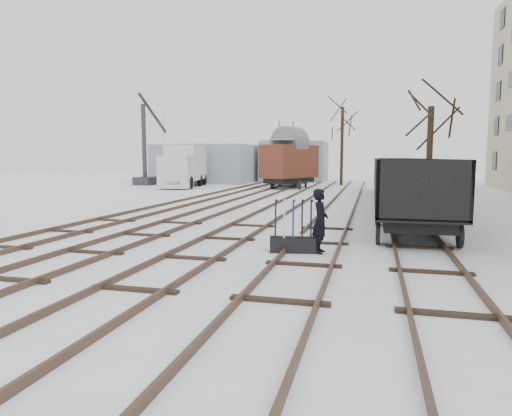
{
  "coord_description": "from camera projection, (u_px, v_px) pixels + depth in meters",
  "views": [
    {
      "loc": [
        4.62,
        -11.1,
        2.69
      ],
      "look_at": [
        1.29,
        1.88,
        1.2
      ],
      "focal_mm": 32.0,
      "sensor_mm": 36.0,
      "label": 1
    }
  ],
  "objects": [
    {
      "name": "tree_far_right",
      "position": [
        342.0,
        146.0,
        43.78
      ],
      "size": [
        0.3,
        0.3,
        7.47
      ],
      "primitive_type": "cylinder",
      "color": "black",
      "rests_on": "ground"
    },
    {
      "name": "ground_frame",
      "position": [
        293.0,
        242.0,
        12.95
      ],
      "size": [
        1.35,
        0.61,
        1.49
      ],
      "rotation": [
        0.0,
        0.0,
        0.15
      ],
      "color": "black",
      "rests_on": "ground"
    },
    {
      "name": "shed_left",
      "position": [
        207.0,
        163.0,
        49.77
      ],
      "size": [
        10.0,
        8.0,
        4.1
      ],
      "color": "#939DA6",
      "rests_on": "ground"
    },
    {
      "name": "freight_wagon_a",
      "position": [
        413.0,
        206.0,
        15.76
      ],
      "size": [
        2.58,
        6.44,
        2.63
      ],
      "color": "black",
      "rests_on": "ground"
    },
    {
      "name": "crane",
      "position": [
        146.0,
        161.0,
        44.59
      ],
      "size": [
        1.88,
        5.18,
        8.82
      ],
      "rotation": [
        0.0,
        0.0,
        -0.08
      ],
      "color": "#2C2B30",
      "rests_on": "ground"
    },
    {
      "name": "lorry",
      "position": [
        184.0,
        166.0,
        41.3
      ],
      "size": [
        3.57,
        8.46,
        3.72
      ],
      "rotation": [
        0.0,
        0.0,
        0.16
      ],
      "color": "black",
      "rests_on": "ground"
    },
    {
      "name": "worker",
      "position": [
        320.0,
        221.0,
        12.79
      ],
      "size": [
        0.44,
        0.67,
        1.82
      ],
      "primitive_type": "imported",
      "rotation": [
        0.0,
        0.0,
        1.56
      ],
      "color": "black",
      "rests_on": "ground"
    },
    {
      "name": "freight_wagon_d",
      "position": [
        392.0,
        180.0,
        34.24
      ],
      "size": [
        2.58,
        6.44,
        2.63
      ],
      "color": "black",
      "rests_on": "ground"
    },
    {
      "name": "tree_near",
      "position": [
        429.0,
        160.0,
        22.22
      ],
      "size": [
        0.3,
        0.3,
        5.14
      ],
      "primitive_type": "cylinder",
      "color": "black",
      "rests_on": "ground"
    },
    {
      "name": "freight_wagon_c",
      "position": [
        396.0,
        185.0,
        28.08
      ],
      "size": [
        2.58,
        6.44,
        2.63
      ],
      "color": "black",
      "rests_on": "ground"
    },
    {
      "name": "ground",
      "position": [
        192.0,
        259.0,
        12.13
      ],
      "size": [
        120.0,
        120.0,
        0.0
      ],
      "primitive_type": "plane",
      "color": "white",
      "rests_on": "ground"
    },
    {
      "name": "shed_right",
      "position": [
        295.0,
        161.0,
        51.37
      ],
      "size": [
        7.0,
        6.0,
        4.5
      ],
      "color": "#939DA6",
      "rests_on": "ground"
    },
    {
      "name": "tracks",
      "position": [
        286.0,
        205.0,
        25.28
      ],
      "size": [
        13.9,
        52.0,
        0.16
      ],
      "color": "black",
      "rests_on": "ground"
    },
    {
      "name": "panel_van",
      "position": [
        285.0,
        175.0,
        43.99
      ],
      "size": [
        3.38,
        4.7,
        1.9
      ],
      "rotation": [
        0.0,
        0.0,
        0.39
      ],
      "color": "silver",
      "rests_on": "ground"
    },
    {
      "name": "freight_wagon_b",
      "position": [
        402.0,
        193.0,
        21.92
      ],
      "size": [
        2.58,
        6.44,
        2.63
      ],
      "color": "black",
      "rests_on": "ground"
    },
    {
      "name": "box_van_wagon",
      "position": [
        290.0,
        160.0,
        39.7
      ],
      "size": [
        4.89,
        6.14,
        4.15
      ],
      "rotation": [
        0.0,
        0.0,
        -0.43
      ],
      "color": "black",
      "rests_on": "ground"
    },
    {
      "name": "tree_far_left",
      "position": [
        284.0,
        158.0,
        47.62
      ],
      "size": [
        0.3,
        0.3,
        5.21
      ],
      "primitive_type": "cylinder",
      "color": "black",
      "rests_on": "ground"
    }
  ]
}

